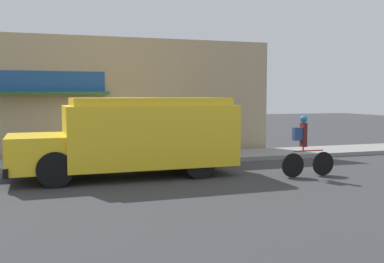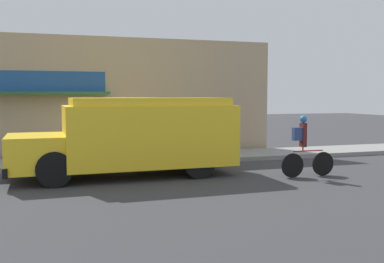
{
  "view_description": "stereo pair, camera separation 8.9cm",
  "coord_description": "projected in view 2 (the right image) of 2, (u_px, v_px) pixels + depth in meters",
  "views": [
    {
      "loc": [
        -1.76,
        -13.96,
        2.27
      ],
      "look_at": [
        2.77,
        -0.2,
        1.1
      ],
      "focal_mm": 42.0,
      "sensor_mm": 36.0,
      "label": 1
    },
    {
      "loc": [
        -1.67,
        -13.99,
        2.27
      ],
      "look_at": [
        2.77,
        -0.2,
        1.1
      ],
      "focal_mm": 42.0,
      "sensor_mm": 36.0,
      "label": 2
    }
  ],
  "objects": [
    {
      "name": "school_bus",
      "position": [
        135.0,
        135.0,
        12.54
      ],
      "size": [
        6.15,
        2.6,
        2.2
      ],
      "rotation": [
        0.0,
        0.0,
        0.01
      ],
      "color": "yellow",
      "rests_on": "ground_plane"
    },
    {
      "name": "sidewalk",
      "position": [
        101.0,
        161.0,
        14.98
      ],
      "size": [
        28.0,
        2.15,
        0.15
      ],
      "color": "gray",
      "rests_on": "ground_plane"
    },
    {
      "name": "cyclist",
      "position": [
        305.0,
        148.0,
        12.45
      ],
      "size": [
        1.66,
        0.2,
        1.71
      ],
      "rotation": [
        0.0,
        0.0,
        0.01
      ],
      "color": "black",
      "rests_on": "ground_plane"
    },
    {
      "name": "storefront",
      "position": [
        94.0,
        97.0,
        16.1
      ],
      "size": [
        13.61,
        0.83,
        4.37
      ],
      "color": "tan",
      "rests_on": "ground_plane"
    },
    {
      "name": "ground_plane",
      "position": [
        105.0,
        168.0,
        13.96
      ],
      "size": [
        70.0,
        70.0,
        0.0
      ],
      "primitive_type": "plane",
      "color": "#38383A"
    },
    {
      "name": "trash_bin",
      "position": [
        66.0,
        146.0,
        14.9
      ],
      "size": [
        0.5,
        0.5,
        0.89
      ],
      "color": "#38383D",
      "rests_on": "sidewalk"
    }
  ]
}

